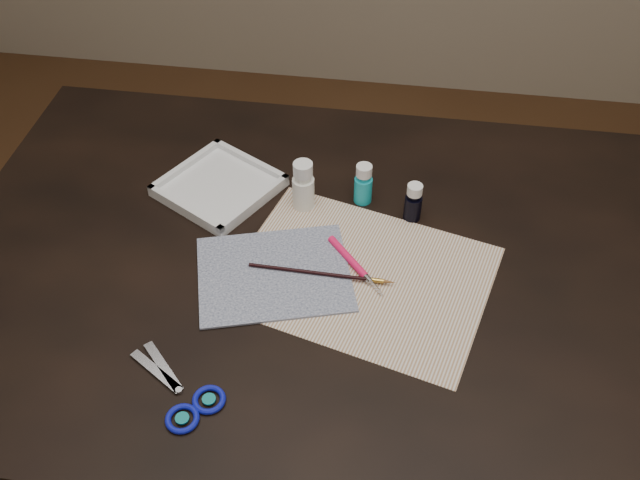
# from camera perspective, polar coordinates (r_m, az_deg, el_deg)

# --- Properties ---
(ground) EXTENTS (3.50, 3.50, 0.02)m
(ground) POSITION_cam_1_polar(r_m,az_deg,el_deg) (1.84, 0.00, -18.16)
(ground) COLOR #422614
(ground) RESTS_ON ground
(table) EXTENTS (1.30, 0.90, 0.75)m
(table) POSITION_cam_1_polar(r_m,az_deg,el_deg) (1.51, 0.00, -11.52)
(table) COLOR black
(table) RESTS_ON ground
(paper) EXTENTS (0.48, 0.41, 0.00)m
(paper) POSITION_cam_1_polar(r_m,az_deg,el_deg) (1.19, 3.32, -2.88)
(paper) COLOR silver
(paper) RESTS_ON table
(canvas) EXTENTS (0.30, 0.26, 0.00)m
(canvas) POSITION_cam_1_polar(r_m,az_deg,el_deg) (1.19, -3.70, -2.71)
(canvas) COLOR #151F41
(canvas) RESTS_ON paper
(paint_bottle_white) EXTENTS (0.04, 0.04, 0.10)m
(paint_bottle_white) POSITION_cam_1_polar(r_m,az_deg,el_deg) (1.28, -1.35, 4.41)
(paint_bottle_white) COLOR white
(paint_bottle_white) RESTS_ON table
(paint_bottle_cyan) EXTENTS (0.04, 0.04, 0.08)m
(paint_bottle_cyan) POSITION_cam_1_polar(r_m,az_deg,el_deg) (1.30, 3.49, 4.53)
(paint_bottle_cyan) COLOR #14A2B3
(paint_bottle_cyan) RESTS_ON table
(paint_bottle_navy) EXTENTS (0.04, 0.04, 0.08)m
(paint_bottle_navy) POSITION_cam_1_polar(r_m,az_deg,el_deg) (1.27, 7.48, 3.04)
(paint_bottle_navy) COLOR black
(paint_bottle_navy) RESTS_ON table
(paintbrush) EXTENTS (0.25, 0.01, 0.01)m
(paintbrush) POSITION_cam_1_polar(r_m,az_deg,el_deg) (1.18, 0.14, -2.70)
(paintbrush) COLOR black
(paintbrush) RESTS_ON canvas
(craft_knife) EXTENTS (0.11, 0.13, 0.01)m
(craft_knife) POSITION_cam_1_polar(r_m,az_deg,el_deg) (1.19, 2.93, -2.11)
(craft_knife) COLOR #FB1657
(craft_knife) RESTS_ON paper
(scissors) EXTENTS (0.21, 0.18, 0.01)m
(scissors) POSITION_cam_1_polar(r_m,az_deg,el_deg) (1.07, -12.04, -11.34)
(scissors) COLOR silver
(scissors) RESTS_ON table
(palette_tray) EXTENTS (0.26, 0.26, 0.02)m
(palette_tray) POSITION_cam_1_polar(r_m,az_deg,el_deg) (1.35, -8.07, 4.34)
(palette_tray) COLOR white
(palette_tray) RESTS_ON table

